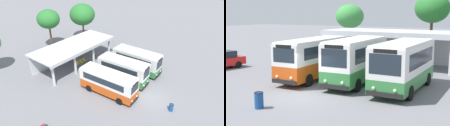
# 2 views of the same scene
# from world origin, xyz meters

# --- Properties ---
(ground_plane) EXTENTS (180.00, 180.00, 0.00)m
(ground_plane) POSITION_xyz_m (0.00, 0.00, 0.00)
(ground_plane) COLOR slate
(city_bus_nearest_orange) EXTENTS (2.55, 7.73, 3.15)m
(city_bus_nearest_orange) POSITION_xyz_m (-2.40, 4.65, 1.75)
(city_bus_nearest_orange) COLOR black
(city_bus_nearest_orange) RESTS_ON ground
(city_bus_second_in_row) EXTENTS (2.68, 7.19, 3.28)m
(city_bus_second_in_row) POSITION_xyz_m (1.17, 4.88, 1.81)
(city_bus_second_in_row) COLOR black
(city_bus_second_in_row) RESTS_ON ground
(city_bus_middle_cream) EXTENTS (2.62, 7.34, 3.24)m
(city_bus_middle_cream) POSITION_xyz_m (4.75, 4.85, 1.79)
(city_bus_middle_cream) COLOR black
(city_bus_middle_cream) RESTS_ON ground
(terminal_canopy) EXTENTS (13.20, 5.52, 3.40)m
(terminal_canopy) POSITION_xyz_m (0.52, 14.38, 2.62)
(terminal_canopy) COLOR silver
(terminal_canopy) RESTS_ON ground
(waiting_chair_end_by_column) EXTENTS (0.45, 0.45, 0.86)m
(waiting_chair_end_by_column) POSITION_xyz_m (0.21, 13.00, 0.52)
(waiting_chair_end_by_column) COLOR slate
(waiting_chair_end_by_column) RESTS_ON ground
(waiting_chair_second_from_end) EXTENTS (0.45, 0.45, 0.86)m
(waiting_chair_second_from_end) POSITION_xyz_m (0.93, 12.91, 0.52)
(waiting_chair_second_from_end) COLOR slate
(waiting_chair_second_from_end) RESTS_ON ground
(waiting_chair_middle_seat) EXTENTS (0.45, 0.45, 0.86)m
(waiting_chair_middle_seat) POSITION_xyz_m (1.65, 12.92, 0.52)
(waiting_chair_middle_seat) COLOR slate
(waiting_chair_middle_seat) RESTS_ON ground
(roadside_tree_behind_canopy) EXTENTS (3.96, 3.96, 7.31)m
(roadside_tree_behind_canopy) POSITION_xyz_m (2.16, 21.67, 5.60)
(roadside_tree_behind_canopy) COLOR brown
(roadside_tree_behind_canopy) RESTS_ON ground
(roadside_tree_west_of_canopy) EXTENTS (3.73, 3.73, 6.24)m
(roadside_tree_west_of_canopy) POSITION_xyz_m (-8.61, 21.66, 4.63)
(roadside_tree_west_of_canopy) COLOR brown
(roadside_tree_west_of_canopy) RESTS_ON ground
(litter_bin_apron) EXTENTS (0.49, 0.49, 0.90)m
(litter_bin_apron) POSITION_xyz_m (-0.58, -3.02, 0.46)
(litter_bin_apron) COLOR #19478C
(litter_bin_apron) RESTS_ON ground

